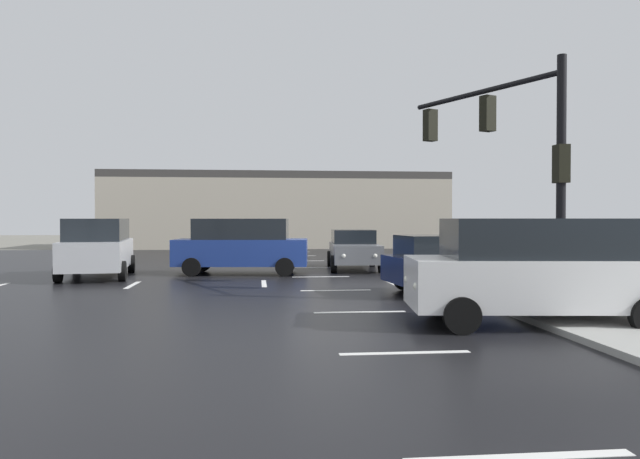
% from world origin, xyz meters
% --- Properties ---
extents(ground_plane, '(120.00, 120.00, 0.00)m').
position_xyz_m(ground_plane, '(0.00, 0.00, 0.00)').
color(ground_plane, slate).
extents(road_asphalt, '(44.00, 44.00, 0.02)m').
position_xyz_m(road_asphalt, '(0.00, 0.00, 0.01)').
color(road_asphalt, black).
rests_on(road_asphalt, ground_plane).
extents(snow_strip_curbside, '(4.00, 1.60, 0.06)m').
position_xyz_m(snow_strip_curbside, '(5.00, -4.00, 0.17)').
color(snow_strip_curbside, white).
rests_on(snow_strip_curbside, sidewalk_corner).
extents(lane_markings, '(36.15, 36.15, 0.01)m').
position_xyz_m(lane_markings, '(1.20, -1.38, 0.02)').
color(lane_markings, silver).
rests_on(lane_markings, road_asphalt).
extents(traffic_signal_mast, '(2.32, 5.00, 5.76)m').
position_xyz_m(traffic_signal_mast, '(4.32, -3.95, 4.01)').
color(traffic_signal_mast, black).
rests_on(traffic_signal_mast, sidewalk_corner).
extents(strip_building_background, '(23.67, 8.00, 5.26)m').
position_xyz_m(strip_building_background, '(-0.76, 25.28, 2.63)').
color(strip_building_background, '#BCB29E').
rests_on(strip_building_background, ground_plane).
extents(suv_silver, '(2.59, 4.99, 2.03)m').
position_xyz_m(suv_silver, '(-7.71, 2.72, 1.09)').
color(suv_silver, '#B7BABF').
rests_on(suv_silver, road_asphalt).
extents(suv_blue, '(4.98, 2.56, 2.03)m').
position_xyz_m(suv_blue, '(-2.78, 3.42, 1.09)').
color(suv_blue, navy).
rests_on(suv_blue, road_asphalt).
extents(sedan_grey, '(2.29, 4.64, 1.58)m').
position_xyz_m(sedan_grey, '(1.67, 5.16, 0.85)').
color(sedan_grey, slate).
rests_on(sedan_grey, road_asphalt).
extents(suv_red, '(2.58, 4.98, 2.03)m').
position_xyz_m(suv_red, '(9.82, 2.61, 1.09)').
color(suv_red, '#B21919').
rests_on(suv_red, road_asphalt).
extents(sedan_navy, '(4.66, 2.38, 1.58)m').
position_xyz_m(sedan_navy, '(3.36, -3.02, 0.85)').
color(sedan_navy, '#141E47').
rests_on(sedan_navy, road_asphalt).
extents(suv_white, '(4.99, 2.60, 2.03)m').
position_xyz_m(suv_white, '(3.08, -7.87, 1.09)').
color(suv_white, white).
rests_on(suv_white, road_asphalt).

